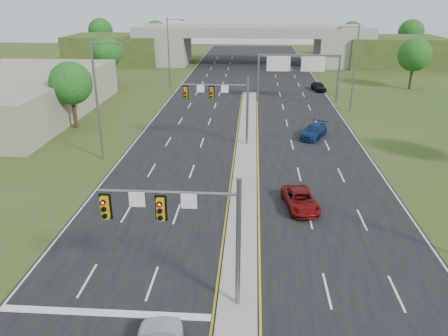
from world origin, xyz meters
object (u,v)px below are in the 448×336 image
Objects in this scene: overpass at (252,48)px; car_far_a at (300,200)px; signal_mast_near at (190,222)px; car_far_c at (319,86)px; car_far_b at (314,131)px; sign_gantry at (298,65)px; signal_mast_far at (225,100)px.

overpass is 17.45× the size of car_far_a.
signal_mast_near reaches higher than car_far_c.
overpass reaches higher than car_far_c.
car_far_c is at bearing 105.68° from car_far_b.
sign_gantry is at bearing 116.23° from car_far_b.
car_far_b is at bearing 71.40° from signal_mast_near.
sign_gantry is 35.75m from overpass.
signal_mast_near is 1.47× the size of car_far_b.
overpass is 16.76× the size of car_far_b.
overpass is at bearing 101.21° from car_far_c.
car_far_c is (3.79, 24.60, -0.01)m from car_far_b.
car_far_a is at bearing -94.27° from sign_gantry.
signal_mast_near is at bearing -90.00° from signal_mast_far.
car_far_c is (13.26, 27.76, -4.02)m from signal_mast_far.
car_far_a is at bearing -110.06° from car_far_c.
signal_mast_far is 21.91m from sign_gantry.
signal_mast_near reaches higher than car_far_a.
overpass is 19.86× the size of car_far_c.
car_far_b is (7.21, -51.91, -2.84)m from overpass.
sign_gantry is at bearing 78.75° from signal_mast_near.
signal_mast_near is at bearing -84.17° from car_far_b.
sign_gantry is 2.87× the size of car_far_c.
sign_gantry is (8.95, 44.99, 0.51)m from signal_mast_near.
signal_mast_far is 0.60× the size of sign_gantry.
car_far_c is (11.00, -27.31, -2.85)m from overpass.
overpass is at bearing 122.34° from car_far_b.
sign_gantry is at bearing 77.12° from car_far_a.
car_far_b is 1.18× the size of car_far_c.
sign_gantry reaches higher than car_far_c.
signal_mast_near and signal_mast_far have the same top height.
sign_gantry is 17.44m from car_far_b.
signal_mast_far is 15.82m from car_far_a.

